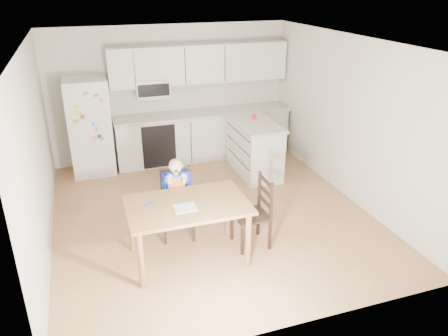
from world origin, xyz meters
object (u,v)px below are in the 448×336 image
red_cup (254,117)px  dining_table (188,211)px  chair_booster (177,189)px  refrigerator (90,127)px  kitchen_island (254,147)px  chair_side (258,207)px

red_cup → dining_table: (-1.82, -2.37, -0.33)m
dining_table → chair_booster: size_ratio=1.30×
refrigerator → red_cup: refrigerator is taller
kitchen_island → chair_side: 2.31m
dining_table → chair_booster: chair_booster is taller
chair_side → kitchen_island: bearing=158.7°
refrigerator → dining_table: (0.96, -3.18, -0.18)m
red_cup → chair_booster: size_ratio=0.08×
kitchen_island → dining_table: (-1.78, -2.21, 0.19)m
kitchen_island → chair_booster: 2.39m
red_cup → chair_side: bearing=-110.7°
dining_table → chair_booster: 0.62m
chair_booster → chair_side: 1.10m
kitchen_island → chair_booster: bearing=-138.1°
kitchen_island → dining_table: size_ratio=0.89×
chair_side → dining_table: bearing=-87.1°
refrigerator → red_cup: size_ratio=19.58×
refrigerator → chair_side: bearing=-58.7°
kitchen_island → dining_table: bearing=-128.9°
refrigerator → red_cup: 2.90m
dining_table → chair_side: size_ratio=1.53×
dining_table → chair_side: bearing=3.0°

